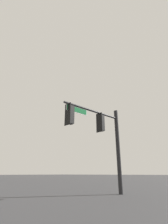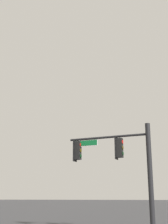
% 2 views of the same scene
% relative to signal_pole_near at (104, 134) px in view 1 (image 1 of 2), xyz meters
% --- Properties ---
extents(signal_pole_near, '(4.84, 1.20, 5.76)m').
position_rel_signal_pole_near_xyz_m(signal_pole_near, '(0.00, 0.00, 0.00)').
color(signal_pole_near, black).
rests_on(signal_pole_near, ground_plane).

